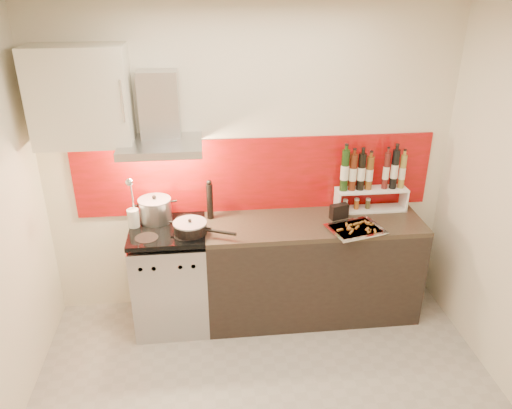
{
  "coord_description": "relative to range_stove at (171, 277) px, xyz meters",
  "views": [
    {
      "loc": [
        -0.38,
        -2.49,
        2.77
      ],
      "look_at": [
        0.0,
        0.95,
        1.15
      ],
      "focal_mm": 35.0,
      "sensor_mm": 36.0,
      "label": 1
    }
  ],
  "objects": [
    {
      "name": "range_stove",
      "position": [
        0.0,
        0.0,
        0.0
      ],
      "size": [
        0.6,
        0.6,
        0.91
      ],
      "color": "#B7B7BA",
      "rests_on": "ground"
    },
    {
      "name": "back_wall",
      "position": [
        0.7,
        0.3,
        0.86
      ],
      "size": [
        3.4,
        0.02,
        2.6
      ],
      "primitive_type": "cube",
      "color": "silver",
      "rests_on": "ground"
    },
    {
      "name": "step_shelf",
      "position": [
        1.7,
        0.17,
        0.73
      ],
      "size": [
        0.61,
        0.17,
        0.55
      ],
      "color": "white",
      "rests_on": "counter"
    },
    {
      "name": "stock_pot",
      "position": [
        -0.1,
        0.14,
        0.57
      ],
      "size": [
        0.27,
        0.27,
        0.23
      ],
      "color": "#B7B7BA",
      "rests_on": "range_stove"
    },
    {
      "name": "upper_cabinet",
      "position": [
        -0.55,
        0.13,
        1.51
      ],
      "size": [
        0.7,
        0.35,
        0.72
      ],
      "primitive_type": "cube",
      "color": "beige",
      "rests_on": "back_wall"
    },
    {
      "name": "caddy_box",
      "position": [
        1.42,
        0.04,
        0.52
      ],
      "size": [
        0.16,
        0.11,
        0.13
      ],
      "primitive_type": "cube",
      "rotation": [
        0.0,
        0.0,
        0.29
      ],
      "color": "black",
      "rests_on": "counter"
    },
    {
      "name": "utensil_jar",
      "position": [
        -0.26,
        0.05,
        0.59
      ],
      "size": [
        0.09,
        0.14,
        0.45
      ],
      "color": "silver",
      "rests_on": "range_stove"
    },
    {
      "name": "range_hood",
      "position": [
        0.0,
        0.14,
        1.3
      ],
      "size": [
        0.62,
        0.5,
        0.61
      ],
      "color": "#B7B7BA",
      "rests_on": "back_wall"
    },
    {
      "name": "saute_pan",
      "position": [
        0.19,
        -0.1,
        0.52
      ],
      "size": [
        0.49,
        0.3,
        0.12
      ],
      "color": "black",
      "rests_on": "range_stove"
    },
    {
      "name": "pepper_mill",
      "position": [
        0.35,
        0.16,
        0.63
      ],
      "size": [
        0.05,
        0.05,
        0.34
      ],
      "color": "black",
      "rests_on": "counter"
    },
    {
      "name": "baking_tray",
      "position": [
        1.49,
        -0.19,
        0.47
      ],
      "size": [
        0.48,
        0.42,
        0.03
      ],
      "color": "silver",
      "rests_on": "counter"
    },
    {
      "name": "ceiling",
      "position": [
        0.7,
        -1.1,
        2.16
      ],
      "size": [
        3.4,
        2.8,
        0.02
      ],
      "primitive_type": "cube",
      "color": "white",
      "rests_on": "back_wall"
    },
    {
      "name": "counter",
      "position": [
        1.2,
        0.0,
        0.01
      ],
      "size": [
        1.8,
        0.6,
        0.9
      ],
      "color": "black",
      "rests_on": "ground"
    },
    {
      "name": "backsplash",
      "position": [
        0.75,
        0.29,
        0.78
      ],
      "size": [
        3.0,
        0.02,
        0.64
      ],
      "primitive_type": "cube",
      "color": "maroon",
      "rests_on": "back_wall"
    }
  ]
}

